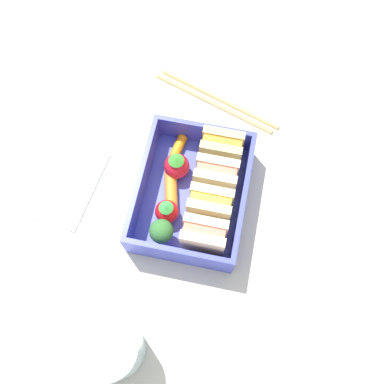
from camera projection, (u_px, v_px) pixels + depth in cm
name	position (u px, v px, depth cm)	size (l,w,h in cm)	color
ground_plane	(192.00, 202.00, 55.10)	(120.00, 120.00, 2.00)	beige
bento_tray	(192.00, 198.00, 53.61)	(16.49, 12.92, 1.20)	#4149C6
bento_rim	(192.00, 191.00, 51.19)	(16.49, 12.92, 3.98)	#4149C6
sandwich_left	(221.00, 151.00, 52.14)	(3.02, 5.00, 5.72)	tan
sandwich_center_left	(216.00, 178.00, 50.85)	(3.02, 5.00, 5.72)	beige
sandwich_center	(210.00, 206.00, 49.55)	(3.02, 5.00, 5.72)	beige
sandwich_center_right	(204.00, 236.00, 48.26)	(3.02, 5.00, 5.72)	beige
carrot_stick_far_left	(177.00, 150.00, 54.65)	(1.26, 1.26, 4.12)	orange
strawberry_far_left	(177.00, 166.00, 52.67)	(3.19, 3.19, 3.79)	red
carrot_stick_left	(171.00, 188.00, 52.63)	(1.53, 1.53, 5.35)	orange
strawberry_left	(167.00, 211.00, 50.71)	(2.85, 2.85, 3.45)	red
broccoli_floret	(161.00, 232.00, 48.82)	(2.82, 2.82, 4.07)	#8DBE6E
chopstick_pair	(218.00, 100.00, 59.06)	(7.37, 17.82, 0.70)	tan
drinking_glass	(112.00, 349.00, 44.43)	(6.34, 6.34, 7.11)	silver
folded_napkin	(61.00, 181.00, 54.86)	(11.16, 9.04, 0.40)	silver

